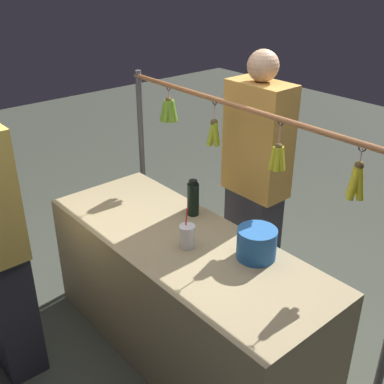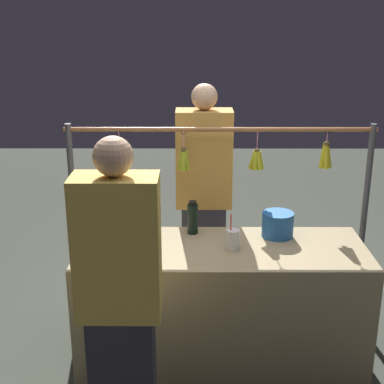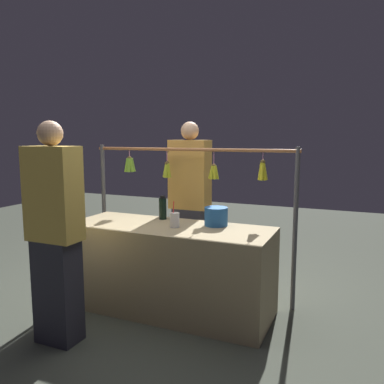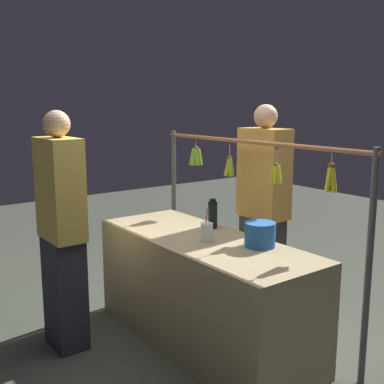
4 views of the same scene
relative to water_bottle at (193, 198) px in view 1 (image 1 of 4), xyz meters
name	(u,v)px [view 1 (image 1 of 4)]	position (x,y,z in m)	size (l,w,h in m)	color
ground_plane	(184,346)	(-0.19, 0.24, -0.92)	(12.00, 12.00, 0.00)	#41463B
market_counter	(183,296)	(-0.19, 0.24, -0.52)	(1.90, 0.72, 0.81)	tan
display_rack	(239,173)	(-0.16, -0.23, 0.16)	(2.19, 0.13, 1.54)	#4C4C51
water_bottle	(193,198)	(0.00, 0.00, 0.00)	(0.07, 0.07, 0.24)	black
blue_bucket	(257,244)	(-0.58, 0.05, -0.03)	(0.22, 0.22, 0.17)	#235EAA
drink_cup	(187,236)	(-0.26, 0.27, -0.04)	(0.09, 0.09, 0.24)	silver
vendor_person	(255,187)	(-0.09, -0.48, -0.04)	(0.42, 0.23, 1.79)	#2D2D38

